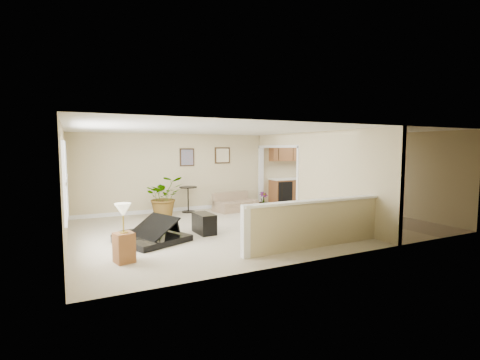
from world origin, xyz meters
name	(u,v)px	position (x,y,z in m)	size (l,w,h in m)	color
floor	(256,225)	(0.00, 0.00, 0.00)	(9.00, 9.00, 0.00)	#B6A78D
back_wall	(214,172)	(0.00, 3.00, 1.25)	(9.00, 0.04, 2.50)	#C2B285
front_wall	(335,191)	(0.00, -3.00, 1.25)	(9.00, 0.04, 2.50)	#C2B285
left_wall	(65,187)	(-4.50, 0.00, 1.25)	(0.04, 6.00, 2.50)	#C2B285
right_wall	(380,173)	(4.50, 0.00, 1.25)	(0.04, 6.00, 2.50)	#C2B285
ceiling	(257,131)	(0.00, 0.00, 2.50)	(9.00, 6.00, 0.04)	silver
kitchen_vinyl	(347,215)	(3.15, 0.00, 0.00)	(2.70, 6.00, 0.01)	tan
interior_partition	(307,177)	(1.80, 0.25, 1.22)	(0.18, 5.99, 2.50)	#C2B285
pony_half_wall	(314,223)	(0.08, -2.30, 0.52)	(3.42, 0.22, 1.00)	#C2B285
left_window	(65,179)	(-4.49, -0.50, 1.45)	(0.05, 2.15, 1.45)	white
wall_art_left	(187,157)	(-0.95, 2.97, 1.75)	(0.48, 0.04, 0.58)	#322212
wall_mirror	(222,155)	(0.30, 2.97, 1.80)	(0.55, 0.04, 0.55)	#322212
kitchen_cabinets	(296,180)	(3.19, 2.73, 0.87)	(2.36, 0.65, 2.33)	brown
piano	(151,218)	(-2.83, -0.34, 0.51)	(1.82, 1.79, 1.21)	black
piano_bench	(204,223)	(-1.54, -0.18, 0.24)	(0.37, 0.72, 0.48)	black
loveseat	(235,202)	(0.44, 2.28, 0.30)	(1.49, 0.99, 0.78)	#9A8262
accent_table	(188,196)	(-1.03, 2.65, 0.53)	(0.57, 0.57, 0.83)	black
palm_plant	(164,197)	(-1.89, 2.27, 0.60)	(1.14, 1.00, 1.22)	black
small_plant	(263,202)	(1.41, 2.08, 0.25)	(0.36, 0.36, 0.58)	black
lamp_stand	(124,238)	(-3.57, -1.57, 0.45)	(0.38, 0.38, 1.07)	brown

